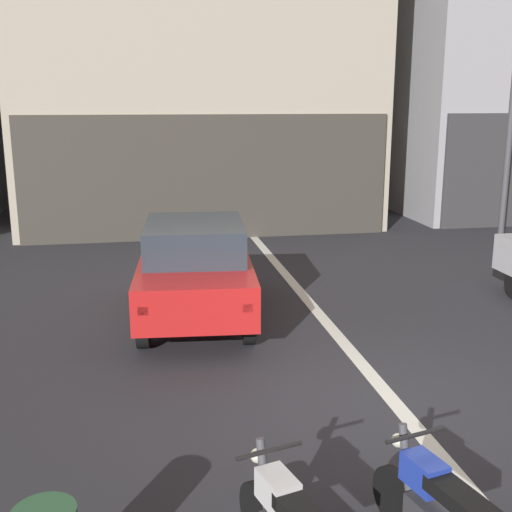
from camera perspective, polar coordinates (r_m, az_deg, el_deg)
name	(u,v)px	position (r m, az deg, el deg)	size (l,w,h in m)	color
ground_plane	(395,403)	(8.06, 12.26, -12.67)	(120.00, 120.00, 0.00)	#2B2B30
lane_centre_line	(285,274)	(13.44, 2.61, -1.59)	(0.20, 18.00, 0.01)	silver
car_red_crossing_near	(195,266)	(10.58, -5.44, -0.91)	(2.09, 4.23, 1.64)	black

